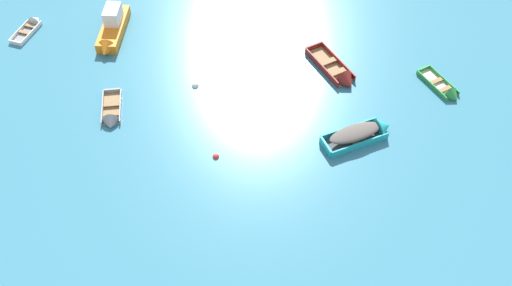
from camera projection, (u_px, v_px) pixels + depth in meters
name	position (u px, v px, depth m)	size (l,w,h in m)	color
rowboat_turquoise_far_back	(364.00, 132.00, 34.77)	(4.49, 2.84, 1.30)	#4C4C51
rowboat_green_cluster_outer	(447.00, 92.00, 37.35)	(2.40, 3.40, 0.98)	beige
rowboat_grey_near_left	(111.00, 117.00, 35.90)	(1.39, 3.32, 1.03)	#99754C
motor_launch_orange_back_row_left	(112.00, 29.00, 40.76)	(1.84, 5.20, 1.93)	orange
rowboat_white_midfield_left	(32.00, 25.00, 41.72)	(1.91, 3.07, 0.91)	gray
rowboat_maroon_foreground_center	(340.00, 75.00, 38.26)	(3.18, 4.57, 1.24)	#99754C
mooring_buoy_central	(195.00, 86.00, 37.91)	(0.45, 0.45, 0.45)	silver
mooring_buoy_midfield	(216.00, 157.00, 34.07)	(0.38, 0.38, 0.38)	red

